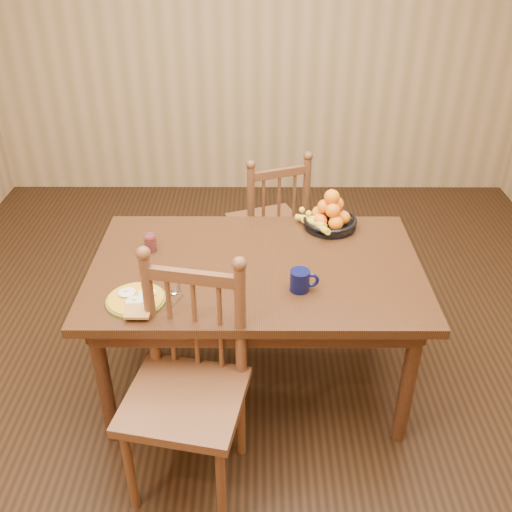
{
  "coord_description": "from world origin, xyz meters",
  "views": [
    {
      "loc": [
        0.01,
        -2.32,
        2.24
      ],
      "look_at": [
        0.0,
        0.0,
        0.8
      ],
      "focal_mm": 40.0,
      "sensor_mm": 36.0,
      "label": 1
    }
  ],
  "objects_px": {
    "dining_table": "(256,279)",
    "chair_near": "(187,388)",
    "breakfast_plate": "(136,300)",
    "chair_far": "(269,224)",
    "coffee_mug": "(301,280)",
    "fruit_bowl": "(329,217)"
  },
  "relations": [
    {
      "from": "dining_table",
      "to": "coffee_mug",
      "type": "bearing_deg",
      "value": -45.91
    },
    {
      "from": "chair_far",
      "to": "fruit_bowl",
      "type": "relative_size",
      "value": 3.01
    },
    {
      "from": "chair_far",
      "to": "breakfast_plate",
      "type": "bearing_deg",
      "value": 42.5
    },
    {
      "from": "fruit_bowl",
      "to": "breakfast_plate",
      "type": "bearing_deg",
      "value": -143.31
    },
    {
      "from": "dining_table",
      "to": "fruit_bowl",
      "type": "distance_m",
      "value": 0.56
    },
    {
      "from": "dining_table",
      "to": "chair_near",
      "type": "bearing_deg",
      "value": -115.85
    },
    {
      "from": "breakfast_plate",
      "to": "coffee_mug",
      "type": "relative_size",
      "value": 2.15
    },
    {
      "from": "dining_table",
      "to": "chair_near",
      "type": "xyz_separation_m",
      "value": [
        -0.29,
        -0.59,
        -0.15
      ]
    },
    {
      "from": "chair_near",
      "to": "breakfast_plate",
      "type": "xyz_separation_m",
      "value": [
        -0.24,
        0.29,
        0.25
      ]
    },
    {
      "from": "dining_table",
      "to": "breakfast_plate",
      "type": "xyz_separation_m",
      "value": [
        -0.52,
        -0.3,
        0.1
      ]
    },
    {
      "from": "chair_near",
      "to": "coffee_mug",
      "type": "bearing_deg",
      "value": 49.3
    },
    {
      "from": "dining_table",
      "to": "breakfast_plate",
      "type": "height_order",
      "value": "breakfast_plate"
    },
    {
      "from": "coffee_mug",
      "to": "chair_far",
      "type": "bearing_deg",
      "value": 96.04
    },
    {
      "from": "chair_far",
      "to": "breakfast_plate",
      "type": "height_order",
      "value": "chair_far"
    },
    {
      "from": "chair_near",
      "to": "coffee_mug",
      "type": "distance_m",
      "value": 0.68
    },
    {
      "from": "chair_near",
      "to": "breakfast_plate",
      "type": "distance_m",
      "value": 0.45
    },
    {
      "from": "chair_near",
      "to": "breakfast_plate",
      "type": "height_order",
      "value": "chair_near"
    },
    {
      "from": "chair_far",
      "to": "breakfast_plate",
      "type": "relative_size",
      "value": 3.38
    },
    {
      "from": "breakfast_plate",
      "to": "dining_table",
      "type": "bearing_deg",
      "value": 30.08
    },
    {
      "from": "coffee_mug",
      "to": "fruit_bowl",
      "type": "distance_m",
      "value": 0.62
    },
    {
      "from": "fruit_bowl",
      "to": "chair_far",
      "type": "bearing_deg",
      "value": 119.94
    },
    {
      "from": "dining_table",
      "to": "coffee_mug",
      "type": "xyz_separation_m",
      "value": [
        0.2,
        -0.21,
        0.14
      ]
    }
  ]
}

